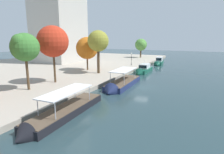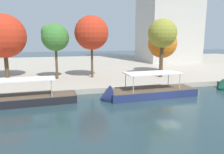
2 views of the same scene
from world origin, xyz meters
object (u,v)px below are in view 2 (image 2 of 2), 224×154
(tour_boat_2, at_px, (144,94))
(tree_4, at_px, (163,33))
(tree_0, at_px, (92,33))
(tree_3, at_px, (55,37))
(tree_1, at_px, (162,43))
(tour_boat_1, at_px, (12,102))
(tree_2, at_px, (3,37))

(tour_boat_2, height_order, tree_4, tree_4)
(tree_0, height_order, tree_3, tree_0)
(tree_0, relative_size, tree_4, 1.05)
(tree_3, bearing_deg, tree_4, -8.23)
(tree_1, bearing_deg, tour_boat_1, -152.26)
(tour_boat_2, xyz_separation_m, tree_0, (-4.78, 12.09, 8.04))
(tour_boat_2, distance_m, tree_3, 17.89)
(tree_0, relative_size, tree_2, 0.98)
(tour_boat_2, relative_size, tree_1, 1.49)
(tree_1, height_order, tree_2, tree_2)
(tree_2, xyz_separation_m, tree_4, (26.92, -5.58, 0.72))
(tree_0, bearing_deg, tree_3, -178.90)
(tour_boat_2, bearing_deg, tree_0, -70.47)
(tree_0, xyz_separation_m, tree_2, (-14.80, 2.80, -0.62))
(tree_3, xyz_separation_m, tree_4, (18.39, -2.66, 0.72))
(tour_boat_1, xyz_separation_m, tree_4, (23.33, 8.65, 8.21))
(tree_3, height_order, tree_4, tree_4)
(tour_boat_2, xyz_separation_m, tree_4, (7.34, 9.30, 8.14))
(tree_2, height_order, tree_4, tree_2)
(tour_boat_1, distance_m, tree_4, 26.20)
(tree_1, bearing_deg, tree_4, -117.39)
(tree_1, bearing_deg, tour_boat_2, -124.80)
(tour_boat_1, height_order, tree_4, tree_4)
(tour_boat_2, relative_size, tree_2, 1.19)
(tree_1, distance_m, tree_3, 21.12)
(tree_3, bearing_deg, tour_boat_2, -47.30)
(tree_2, xyz_separation_m, tree_3, (8.54, -2.92, 0.00))
(tree_0, distance_m, tree_3, 6.29)
(tree_1, bearing_deg, tree_2, 178.83)
(tree_2, relative_size, tree_3, 1.18)
(tour_boat_1, relative_size, tree_0, 1.29)
(tree_3, relative_size, tree_4, 0.90)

